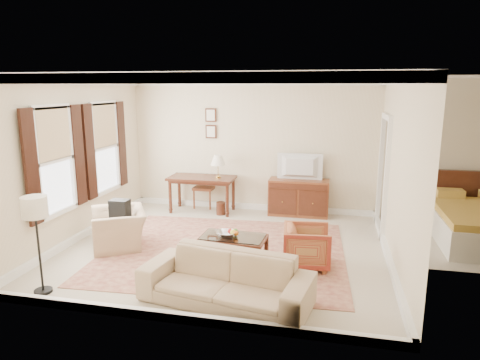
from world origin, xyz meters
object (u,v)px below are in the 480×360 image
at_px(writing_desk, 202,182).
at_px(coffee_table, 233,242).
at_px(sofa, 226,272).
at_px(sideboard, 299,197).
at_px(striped_armchair, 307,244).
at_px(tv, 300,159).
at_px(club_armchair, 119,222).

xyz_separation_m(writing_desk, coffee_table, (1.33, -2.62, -0.35)).
xyz_separation_m(writing_desk, sofa, (1.54, -3.92, -0.26)).
distance_m(sideboard, striped_armchair, 2.75).
bearing_deg(sideboard, striped_armchair, -82.56).
bearing_deg(coffee_table, tv, 74.01).
relative_size(writing_desk, coffee_table, 1.37).
distance_m(coffee_table, striped_armchair, 1.16).
distance_m(writing_desk, club_armchair, 2.50).
bearing_deg(coffee_table, sofa, -80.81).
height_order(writing_desk, sofa, sofa).
relative_size(sideboard, striped_armchair, 1.79).
relative_size(coffee_table, club_armchair, 1.06).
relative_size(coffee_table, sofa, 0.48).
distance_m(writing_desk, coffee_table, 2.96).
relative_size(tv, club_armchair, 0.91).
bearing_deg(tv, coffee_table, 74.01).
bearing_deg(coffee_table, striped_armchair, 4.22).
bearing_deg(sideboard, coffee_table, -105.88).
bearing_deg(coffee_table, club_armchair, 173.00).
height_order(sideboard, club_armchair, club_armchair).
relative_size(sideboard, coffee_table, 1.21).
bearing_deg(coffee_table, sideboard, 74.12).
height_order(sideboard, sofa, sofa).
height_order(tv, sofa, tv).
relative_size(tv, coffee_table, 0.87).
relative_size(sideboard, club_armchair, 1.27).
xyz_separation_m(tv, striped_armchair, (0.36, -2.70, -0.89)).
xyz_separation_m(striped_armchair, club_armchair, (-3.26, 0.17, 0.08)).
bearing_deg(writing_desk, striped_armchair, -45.63).
relative_size(coffee_table, striped_armchair, 1.48).
distance_m(sideboard, sofa, 4.15).
bearing_deg(club_armchair, sofa, 25.16).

